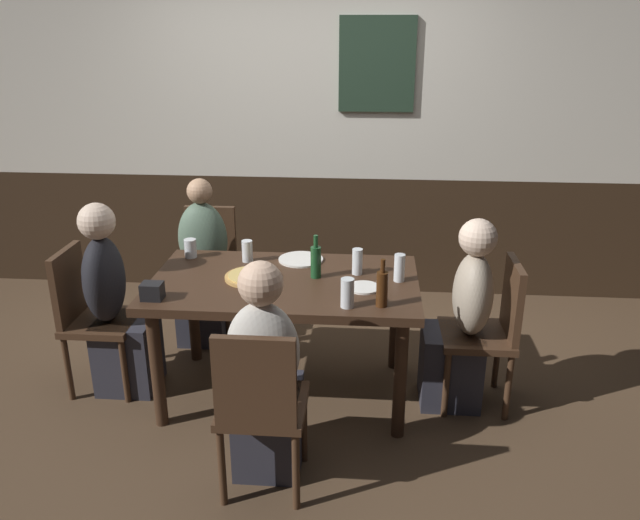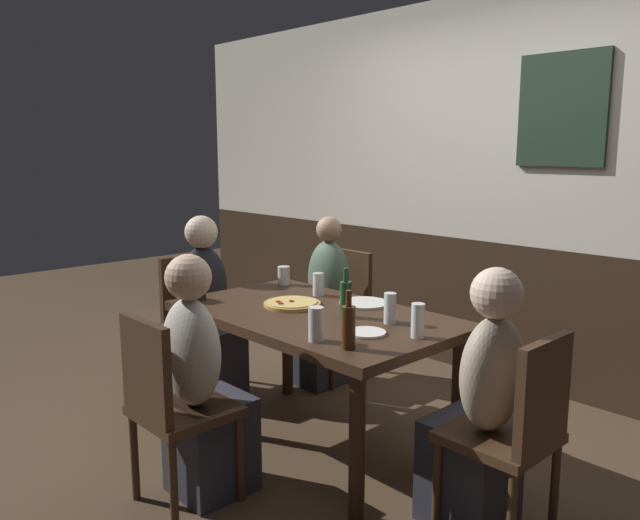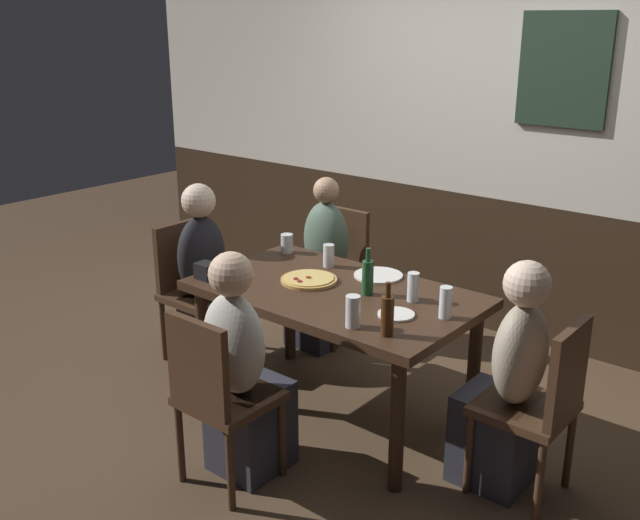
{
  "view_description": "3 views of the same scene",
  "coord_description": "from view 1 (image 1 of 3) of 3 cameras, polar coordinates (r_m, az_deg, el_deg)",
  "views": [
    {
      "loc": [
        0.46,
        -3.25,
        2.1
      ],
      "look_at": [
        0.21,
        -0.07,
        0.89
      ],
      "focal_mm": 35.32,
      "sensor_mm": 36.0,
      "label": 1
    },
    {
      "loc": [
        2.33,
        -2.16,
        1.58
      ],
      "look_at": [
        -0.02,
        0.05,
        1.01
      ],
      "focal_mm": 35.38,
      "sensor_mm": 36.0,
      "label": 2
    },
    {
      "loc": [
        2.22,
        -2.83,
        2.11
      ],
      "look_at": [
        -0.06,
        -0.05,
        0.9
      ],
      "focal_mm": 40.76,
      "sensor_mm": 36.0,
      "label": 3
    }
  ],
  "objects": [
    {
      "name": "chair_head_west",
      "position": [
        3.98,
        -20.16,
        -4.41
      ],
      "size": [
        0.4,
        0.4,
        0.88
      ],
      "color": "#422B1C",
      "rests_on": "ground_plane"
    },
    {
      "name": "tumbler_water",
      "position": [
        3.62,
        3.4,
        -0.28
      ],
      "size": [
        0.06,
        0.06,
        0.15
      ],
      "color": "silver",
      "rests_on": "dining_table"
    },
    {
      "name": "pint_glass_stout",
      "position": [
        3.83,
        -6.6,
        0.71
      ],
      "size": [
        0.07,
        0.07,
        0.13
      ],
      "color": "silver",
      "rests_on": "dining_table"
    },
    {
      "name": "beer_bottle_green",
      "position": [
        3.55,
        -0.38,
        -0.09
      ],
      "size": [
        0.06,
        0.06,
        0.25
      ],
      "color": "#194723",
      "rests_on": "dining_table"
    },
    {
      "name": "person_mid_near",
      "position": [
        3.06,
        -4.92,
        -11.32
      ],
      "size": [
        0.34,
        0.37,
        1.13
      ],
      "color": "#2D2D38",
      "rests_on": "ground_plane"
    },
    {
      "name": "beer_glass_half",
      "position": [
        3.96,
        -11.65,
        0.94
      ],
      "size": [
        0.07,
        0.07,
        0.12
      ],
      "color": "silver",
      "rests_on": "dining_table"
    },
    {
      "name": "pint_glass_pale",
      "position": [
        3.54,
        7.2,
        -0.87
      ],
      "size": [
        0.06,
        0.06,
        0.16
      ],
      "color": "silver",
      "rests_on": "dining_table"
    },
    {
      "name": "chair_left_far",
      "position": [
        4.56,
        -10.03,
        -0.2
      ],
      "size": [
        0.4,
        0.4,
        0.88
      ],
      "color": "#422B1C",
      "rests_on": "ground_plane"
    },
    {
      "name": "condiment_caddy",
      "position": [
        3.41,
        -14.96,
        -2.74
      ],
      "size": [
        0.11,
        0.09,
        0.09
      ],
      "primitive_type": "cube",
      "color": "black",
      "rests_on": "dining_table"
    },
    {
      "name": "plate_white_large",
      "position": [
        3.84,
        -1.75,
        0.06
      ],
      "size": [
        0.27,
        0.27,
        0.01
      ],
      "primitive_type": "cylinder",
      "color": "white",
      "rests_on": "dining_table"
    },
    {
      "name": "plate_white_small",
      "position": [
        3.44,
        3.98,
        -2.51
      ],
      "size": [
        0.18,
        0.18,
        0.01
      ],
      "primitive_type": "cylinder",
      "color": "white",
      "rests_on": "dining_table"
    },
    {
      "name": "person_left_far",
      "position": [
        4.42,
        -10.52,
        -1.24
      ],
      "size": [
        0.34,
        0.37,
        1.13
      ],
      "color": "#2D2D38",
      "rests_on": "ground_plane"
    },
    {
      "name": "dining_table",
      "position": [
        3.59,
        -3.22,
        -3.08
      ],
      "size": [
        1.51,
        0.89,
        0.74
      ],
      "color": "#382316",
      "rests_on": "ground_plane"
    },
    {
      "name": "person_head_east",
      "position": [
        3.68,
        12.66,
        -6.02
      ],
      "size": [
        0.37,
        0.34,
        1.12
      ],
      "color": "#2D2D38",
      "rests_on": "ground_plane"
    },
    {
      "name": "chair_mid_near",
      "position": [
        2.92,
        -5.45,
        -12.74
      ],
      "size": [
        0.4,
        0.4,
        0.88
      ],
      "color": "#422B1C",
      "rests_on": "ground_plane"
    },
    {
      "name": "ground_plane",
      "position": [
        3.9,
        -3.03,
        -11.88
      ],
      "size": [
        12.0,
        12.0,
        0.0
      ],
      "primitive_type": "plane",
      "color": "#4C3826"
    },
    {
      "name": "beer_bottle_brown",
      "position": [
        3.21,
        5.64,
        -2.53
      ],
      "size": [
        0.06,
        0.06,
        0.26
      ],
      "color": "#42230F",
      "rests_on": "dining_table"
    },
    {
      "name": "pizza",
      "position": [
        3.59,
        -6.17,
        -1.49
      ],
      "size": [
        0.31,
        0.31,
        0.03
      ],
      "color": "tan",
      "rests_on": "dining_table"
    },
    {
      "name": "chair_head_east",
      "position": [
        3.7,
        15.2,
        -5.78
      ],
      "size": [
        0.4,
        0.4,
        0.88
      ],
      "color": "#422B1C",
      "rests_on": "ground_plane"
    },
    {
      "name": "person_head_west",
      "position": [
        3.92,
        -18.0,
        -4.55
      ],
      "size": [
        0.37,
        0.34,
        1.16
      ],
      "color": "#2D2D38",
      "rests_on": "ground_plane"
    },
    {
      "name": "wall_back",
      "position": [
        4.99,
        -0.78,
        11.55
      ],
      "size": [
        6.4,
        0.13,
        2.6
      ],
      "color": "#332316",
      "rests_on": "ground_plane"
    },
    {
      "name": "beer_glass_tall",
      "position": [
        3.2,
        2.49,
        -3.15
      ],
      "size": [
        0.07,
        0.07,
        0.15
      ],
      "color": "silver",
      "rests_on": "dining_table"
    }
  ]
}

